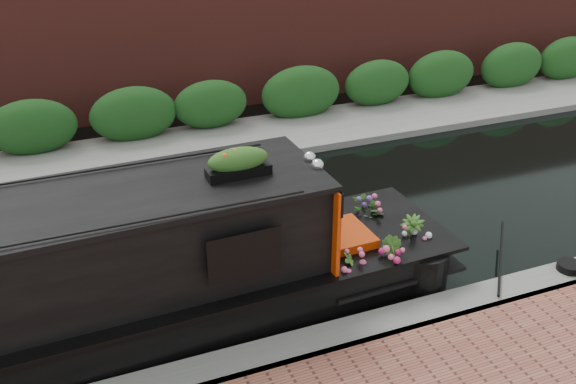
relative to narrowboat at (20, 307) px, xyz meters
name	(u,v)px	position (x,y,z in m)	size (l,w,h in m)	color
ground	(180,251)	(2.52, 1.90, -0.85)	(80.00, 80.00, 0.00)	black
near_bank_coping	(238,376)	(2.52, -1.40, -0.85)	(40.00, 0.60, 0.50)	slate
far_bank_path	(138,159)	(2.52, 6.10, -0.85)	(40.00, 2.40, 0.34)	gray
far_hedge	(131,144)	(2.52, 7.00, -0.85)	(40.00, 1.10, 2.80)	#1A4718
far_brick_wall	(118,116)	(2.52, 9.10, -0.85)	(40.00, 1.00, 8.00)	maroon
narrowboat	(20,307)	(0.00, 0.00, 0.00)	(12.21, 2.49, 2.85)	black
rope_fender	(434,253)	(6.45, 0.00, -0.69)	(0.31, 0.31, 0.35)	brown
coiled_mooring_rope	(570,266)	(8.08, -1.35, -0.54)	(0.40, 0.40, 0.12)	black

